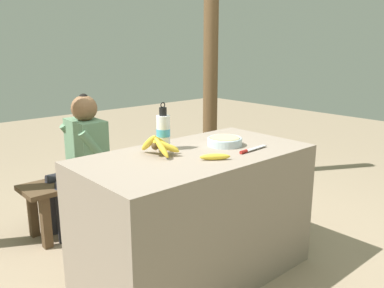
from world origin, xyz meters
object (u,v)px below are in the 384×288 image
Objects in this scene: water_bottle at (163,131)px; loose_banana_front at (215,157)px; wooden_bench at (130,174)px; knife at (250,150)px; serving_bowl at (225,141)px; banana_bunch_green at (178,149)px; banana_bunch_ripe at (159,145)px; support_post_far at (211,52)px; seated_vendor at (81,154)px.

loose_banana_front is at bearing -79.58° from water_bottle.
loose_banana_front is 0.09× the size of wooden_bench.
wooden_bench is at bearing 86.55° from knife.
wooden_bench is (0.25, 1.25, -0.46)m from loose_banana_front.
serving_bowl is 0.77× the size of water_bottle.
banana_bunch_green is (0.84, 0.88, -0.43)m from water_bottle.
loose_banana_front is at bearing -145.02° from serving_bowl.
water_bottle is 0.39m from loose_banana_front.
banana_bunch_green is (0.49, 1.26, -0.33)m from knife.
banana_bunch_green is at bearing 45.98° from banana_bunch_ripe.
banana_bunch_green is at bearing -159.62° from support_post_far.
serving_bowl reaches higher than loose_banana_front.
serving_bowl reaches higher than wooden_bench.
knife is (0.34, -0.38, -0.10)m from water_bottle.
banana_bunch_ripe is at bearing 93.20° from seated_vendor.
support_post_far reaches higher than seated_vendor.
knife is 0.90× the size of banana_bunch_green.
seated_vendor is 1.76m from support_post_far.
knife is 1.94m from support_post_far.
banana_bunch_ripe is at bearing 142.40° from knife.
serving_bowl is 0.33m from loose_banana_front.
banana_bunch_ripe reaches higher than loose_banana_front.
banana_bunch_green is at bearing 0.13° from wooden_bench.
loose_banana_front is at bearing -59.00° from banana_bunch_ripe.
water_bottle is 0.91m from seated_vendor.
serving_bowl is 0.08× the size of support_post_far.
banana_bunch_green reaches higher than wooden_bench.
knife is at bearing -89.13° from serving_bowl.
serving_bowl is at bearing -88.87° from wooden_bench.
seated_vendor reaches higher than wooden_bench.
support_post_far reaches higher than banana_bunch_green.
loose_banana_front is 0.06× the size of support_post_far.
seated_vendor is (-0.46, 1.23, -0.19)m from knife.
support_post_far is (1.13, 1.29, 0.50)m from serving_bowl.
serving_bowl is at bearing -115.16° from banana_bunch_green.
banana_bunch_ripe is 0.15× the size of wooden_bench.
water_bottle is 1.08m from wooden_bench.
water_bottle reaches higher than seated_vendor.
water_bottle is 0.27× the size of seated_vendor.
knife is at bearing -88.91° from wooden_bench.
loose_banana_front reaches higher than banana_bunch_green.
loose_banana_front is 0.28m from knife.
banana_bunch_ripe is 0.97m from seated_vendor.
wooden_bench is at bearing 66.59° from banana_bunch_ripe.
seated_vendor is (-0.02, 0.94, -0.24)m from banana_bunch_ripe.
wooden_bench is at bearing 91.13° from serving_bowl.
knife is at bearing -47.73° from water_bottle.
loose_banana_front is 1.25m from seated_vendor.
water_bottle is (0.10, 0.09, 0.05)m from banana_bunch_ripe.
support_post_far is at bearing -168.50° from seated_vendor.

